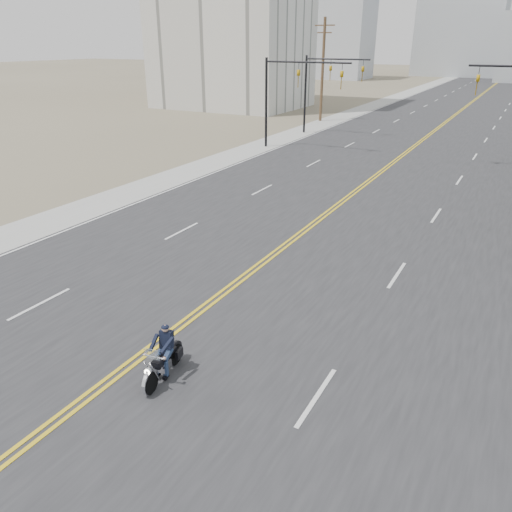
% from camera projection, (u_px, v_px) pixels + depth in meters
% --- Properties ---
extents(ground_plane, '(400.00, 400.00, 0.00)m').
position_uv_depth(ground_plane, '(46.00, 430.00, 11.36)').
color(ground_plane, '#776D56').
rests_on(ground_plane, ground).
extents(road, '(20.00, 200.00, 0.01)m').
position_uv_depth(road, '(466.00, 107.00, 67.84)').
color(road, '#303033').
rests_on(road, ground).
extents(sidewalk_left, '(3.00, 200.00, 0.01)m').
position_uv_depth(sidewalk_left, '(383.00, 102.00, 72.88)').
color(sidewalk_left, '#A5A5A0').
rests_on(sidewalk_left, ground).
extents(traffic_mast_left, '(7.10, 0.26, 7.00)m').
position_uv_depth(traffic_mast_left, '(289.00, 86.00, 39.16)').
color(traffic_mast_left, black).
rests_on(traffic_mast_left, ground).
extents(traffic_mast_far, '(6.10, 0.26, 7.00)m').
position_uv_depth(traffic_mast_far, '(323.00, 80.00, 45.79)').
color(traffic_mast_far, black).
rests_on(traffic_mast_far, ground).
extents(utility_pole_left, '(2.20, 0.30, 10.50)m').
position_uv_depth(utility_pole_left, '(323.00, 69.00, 53.41)').
color(utility_pole_left, brown).
rests_on(utility_pole_left, ground).
extents(haze_bldg_a, '(14.00, 12.00, 22.00)m').
position_uv_depth(haze_bldg_a, '(340.00, 28.00, 115.15)').
color(haze_bldg_a, '#B7BCC6').
rests_on(haze_bldg_a, ground).
extents(haze_bldg_d, '(20.00, 15.00, 26.00)m').
position_uv_depth(haze_bldg_d, '(462.00, 20.00, 124.44)').
color(haze_bldg_d, '#ADB2B7').
rests_on(haze_bldg_d, ground).
extents(haze_bldg_f, '(12.00, 12.00, 16.00)m').
position_uv_depth(haze_bldg_f, '(305.00, 42.00, 135.02)').
color(haze_bldg_f, '#ADB2B7').
rests_on(haze_bldg_f, ground).
extents(motorcyclist, '(1.09, 1.96, 1.45)m').
position_uv_depth(motorcyclist, '(162.00, 354.00, 12.86)').
color(motorcyclist, black).
rests_on(motorcyclist, ground).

